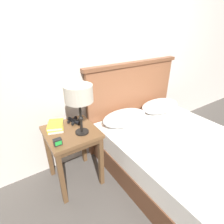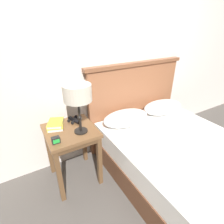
{
  "view_description": "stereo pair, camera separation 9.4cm",
  "coord_description": "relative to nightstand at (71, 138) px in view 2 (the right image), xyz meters",
  "views": [
    {
      "loc": [
        -1.06,
        -0.74,
        1.6
      ],
      "look_at": [
        -0.15,
        0.65,
        0.75
      ],
      "focal_mm": 28.0,
      "sensor_mm": 36.0,
      "label": 1
    },
    {
      "loc": [
        -0.98,
        -0.79,
        1.6
      ],
      "look_at": [
        -0.15,
        0.65,
        0.75
      ],
      "focal_mm": 28.0,
      "sensor_mm": 36.0,
      "label": 2
    }
  ],
  "objects": [
    {
      "name": "wall_back",
      "position": [
        0.6,
        0.36,
        0.75
      ],
      "size": [
        8.0,
        0.06,
        2.6
      ],
      "color": "silver",
      "rests_on": "ground_plane"
    },
    {
      "name": "book_on_nightstand",
      "position": [
        -0.11,
        0.12,
        0.12
      ],
      "size": [
        0.21,
        0.25,
        0.03
      ],
      "color": "silver",
      "rests_on": "nightstand"
    },
    {
      "name": "binoculars_pair",
      "position": [
        0.09,
        0.12,
        0.12
      ],
      "size": [
        0.15,
        0.16,
        0.05
      ],
      "color": "black",
      "rests_on": "nightstand"
    },
    {
      "name": "nightstand",
      "position": [
        0.0,
        0.0,
        0.0
      ],
      "size": [
        0.49,
        0.5,
        0.65
      ],
      "color": "brown",
      "rests_on": "ground_plane"
    },
    {
      "name": "book_stacked_on_top",
      "position": [
        -0.11,
        0.13,
        0.14
      ],
      "size": [
        0.21,
        0.24,
        0.03
      ],
      "color": "silver",
      "rests_on": "book_on_nightstand"
    },
    {
      "name": "bed",
      "position": [
        1.02,
        -0.51,
        -0.27
      ],
      "size": [
        1.45,
        1.82,
        1.17
      ],
      "color": "brown",
      "rests_on": "ground_plane"
    },
    {
      "name": "ground_plane",
      "position": [
        0.6,
        -0.7,
        -0.55
      ],
      "size": [
        20.0,
        20.0,
        0.0
      ],
      "primitive_type": "plane",
      "color": "#514C47",
      "rests_on": "ground"
    },
    {
      "name": "table_lamp",
      "position": [
        0.08,
        -0.09,
        0.49
      ],
      "size": [
        0.25,
        0.25,
        0.48
      ],
      "color": "black",
      "rests_on": "nightstand"
    },
    {
      "name": "alarm_clock",
      "position": [
        -0.18,
        -0.15,
        0.13
      ],
      "size": [
        0.07,
        0.05,
        0.06
      ],
      "color": "black",
      "rests_on": "nightstand"
    }
  ]
}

